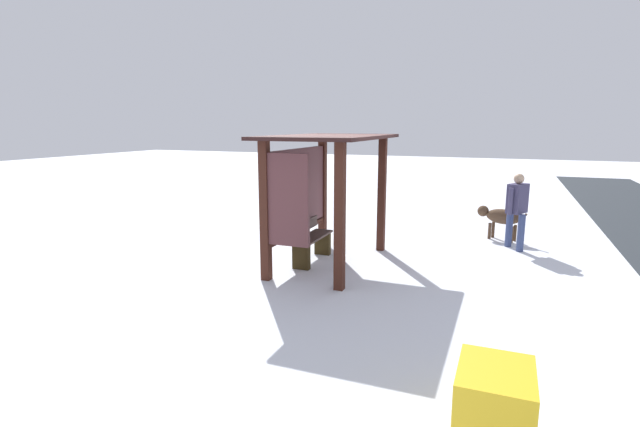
{
  "coord_description": "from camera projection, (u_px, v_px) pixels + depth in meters",
  "views": [
    {
      "loc": [
        -7.92,
        -2.99,
        2.56
      ],
      "look_at": [
        -0.17,
        0.12,
        0.97
      ],
      "focal_mm": 26.4,
      "sensor_mm": 36.0,
      "label": 1
    }
  ],
  "objects": [
    {
      "name": "grit_bin",
      "position": [
        493.0,
        414.0,
        3.61
      ],
      "size": [
        0.7,
        0.56,
        0.75
      ],
      "primitive_type": "cube",
      "rotation": [
        0.0,
        0.0,
        -0.0
      ],
      "color": "yellow",
      "rests_on": "ground"
    },
    {
      "name": "person_walking",
      "position": [
        517.0,
        205.0,
        9.63
      ],
      "size": [
        0.61,
        0.44,
        1.57
      ],
      "color": "#403B5C",
      "rests_on": "ground"
    },
    {
      "name": "ground_plane",
      "position": [
        330.0,
        263.0,
        8.79
      ],
      "size": [
        60.0,
        60.0,
        0.0
      ],
      "primitive_type": "plane",
      "color": "white"
    },
    {
      "name": "bus_shelter",
      "position": [
        316.0,
        175.0,
        8.46
      ],
      "size": [
        3.05,
        1.8,
        2.37
      ],
      "color": "#3E1E16",
      "rests_on": "ground"
    },
    {
      "name": "dog",
      "position": [
        500.0,
        217.0,
        10.51
      ],
      "size": [
        0.59,
        1.06,
        0.72
      ],
      "color": "#4D3725",
      "rests_on": "ground"
    },
    {
      "name": "bench_left_inside",
      "position": [
        311.0,
        242.0,
        8.86
      ],
      "size": [
        1.24,
        0.36,
        0.77
      ],
      "color": "#44332D",
      "rests_on": "ground"
    }
  ]
}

